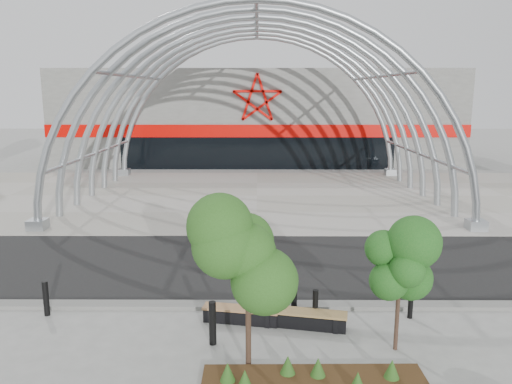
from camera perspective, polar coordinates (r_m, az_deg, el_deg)
name	(u,v)px	position (r m, az deg, el deg)	size (l,w,h in m)	color
ground	(255,304)	(15.29, -0.07, -12.64)	(140.00, 140.00, 0.00)	gray
road	(256,264)	(18.54, -0.01, -8.18)	(140.00, 7.00, 0.02)	black
forecourt	(257,196)	(30.10, 0.10, -0.44)	(60.00, 17.00, 0.04)	#A6A195
kerb	(255,305)	(15.04, -0.08, -12.82)	(60.00, 0.50, 0.12)	slate
arena_building	(257,115)	(47.46, 0.17, 8.77)	(34.00, 15.24, 8.00)	slate
vault_canopy	(257,196)	(30.11, 0.10, -0.45)	(20.80, 15.80, 20.36)	#9DA3A7
planting_bed	(312,381)	(11.54, 6.42, -20.66)	(4.92, 1.57, 0.52)	#2F210E
street_tree_0	(248,245)	(11.07, -0.91, -6.11)	(1.77, 1.77, 4.04)	#33211A
street_tree_1	(400,265)	(12.47, 16.16, -8.04)	(1.28, 1.28, 3.04)	#32211A
bench_0	(241,315)	(14.09, -1.75, -13.89)	(2.13, 0.81, 0.44)	black
bench_1	(306,319)	(13.89, 5.69, -14.29)	(2.26, 0.92, 0.46)	black
bollard_0	(46,298)	(15.54, -22.87, -11.14)	(0.16, 0.16, 1.01)	black
bollard_1	(213,323)	(12.90, -4.98, -14.70)	(0.18, 0.18, 1.13)	black
bollard_2	(315,307)	(14.02, 6.79, -12.89)	(0.15, 0.15, 0.97)	black
bollard_3	(294,293)	(14.68, 4.38, -11.46)	(0.17, 0.17, 1.07)	black
bollard_4	(411,303)	(14.88, 17.26, -12.03)	(0.14, 0.14, 0.88)	black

